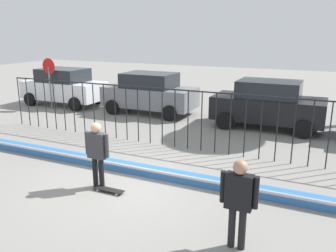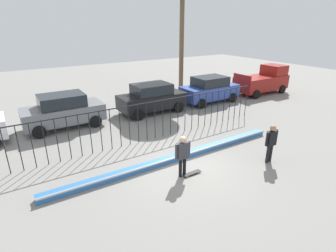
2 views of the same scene
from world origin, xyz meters
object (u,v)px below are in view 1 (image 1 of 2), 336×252
(parked_car_white, at_px, (64,86))
(parked_car_gray, at_px, (150,93))
(skateboarder, at_px, (97,149))
(parked_car_black, at_px, (268,104))
(stop_sign, at_px, (49,77))
(camera_operator, at_px, (239,197))
(skateboard, at_px, (109,190))

(parked_car_white, relative_size, parked_car_gray, 1.00)
(skateboarder, xyz_separation_m, parked_car_black, (2.80, 7.49, -0.03))
(parked_car_white, distance_m, parked_car_gray, 4.97)
(parked_car_white, xyz_separation_m, parked_car_black, (10.43, -0.12, 0.00))
(parked_car_white, relative_size, stop_sign, 1.72)
(camera_operator, bearing_deg, skateboard, 23.23)
(parked_car_white, height_order, parked_car_black, same)
(parked_car_white, height_order, parked_car_gray, same)
(parked_car_gray, distance_m, stop_sign, 5.07)
(skateboarder, distance_m, skateboard, 1.02)
(parked_car_white, bearing_deg, camera_operator, -36.72)
(skateboarder, height_order, parked_car_white, parked_car_white)
(parked_car_gray, bearing_deg, camera_operator, -56.35)
(parked_car_black, height_order, stop_sign, stop_sign)
(skateboard, relative_size, parked_car_white, 0.19)
(camera_operator, distance_m, parked_car_gray, 10.91)
(skateboarder, relative_size, parked_car_white, 0.39)
(parked_car_black, bearing_deg, camera_operator, -80.43)
(skateboard, bearing_deg, parked_car_black, 87.14)
(skateboard, bearing_deg, parked_car_gray, 125.88)
(parked_car_gray, height_order, stop_sign, stop_sign)
(parked_car_black, bearing_deg, skateboarder, -107.25)
(parked_car_white, height_order, stop_sign, stop_sign)
(skateboard, height_order, camera_operator, camera_operator)
(parked_car_white, bearing_deg, skateboard, -43.47)
(skateboard, distance_m, camera_operator, 3.62)
(camera_operator, relative_size, stop_sign, 0.67)
(stop_sign, bearing_deg, skateboard, -40.05)
(parked_car_white, xyz_separation_m, stop_sign, (0.09, -1.07, 0.64))
(skateboarder, relative_size, camera_operator, 1.00)
(camera_operator, distance_m, stop_sign, 13.61)
(skateboard, xyz_separation_m, stop_sign, (-7.92, 6.66, 1.56))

